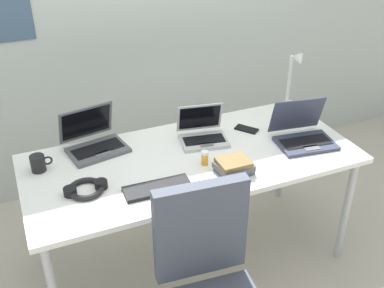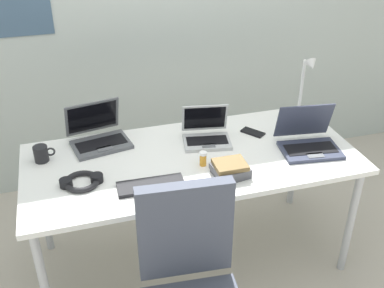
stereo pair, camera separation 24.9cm
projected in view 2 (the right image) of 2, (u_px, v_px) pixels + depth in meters
ground_plane at (192, 257)px, 2.91m from camera, size 12.00×12.00×0.00m
wall_back at (146, 4)px, 3.16m from camera, size 6.00×0.13×2.60m
desk at (192, 165)px, 2.56m from camera, size 1.80×0.80×0.74m
desk_lamp at (304, 87)px, 2.86m from camera, size 0.12×0.18×0.40m
laptop_back_right at (206, 134)px, 2.66m from camera, size 0.30×0.27×0.20m
laptop_front_left at (308, 141)px, 2.59m from camera, size 0.35×0.32×0.23m
laptop_center at (99, 136)px, 2.64m from camera, size 0.36×0.33×0.23m
external_keyboard at (151, 185)px, 2.29m from camera, size 0.33×0.13×0.02m
computer_mouse at (201, 187)px, 2.26m from camera, size 0.07×0.10×0.03m
cell_phone at (253, 132)px, 2.76m from camera, size 0.13×0.15×0.01m
headphones at (82, 181)px, 2.31m from camera, size 0.21×0.18×0.04m
pill_bottle at (203, 158)px, 2.44m from camera, size 0.04×0.04×0.08m
book_stack at (230, 169)px, 2.36m from camera, size 0.19×0.17×0.08m
coffee_mug at (41, 154)px, 2.48m from camera, size 0.11×0.08×0.09m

